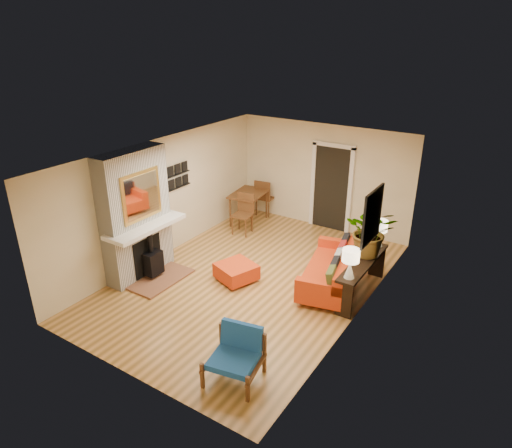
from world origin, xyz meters
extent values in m
plane|color=tan|center=(0.00, 0.00, 0.00)|extent=(6.50, 6.50, 0.00)
plane|color=white|center=(0.00, 0.00, 2.60)|extent=(6.50, 6.50, 0.00)
plane|color=#F6E5C1|center=(0.00, 3.25, 1.30)|extent=(4.50, 0.00, 4.50)
plane|color=#F6E5C1|center=(0.00, -3.25, 1.30)|extent=(4.50, 0.00, 4.50)
plane|color=#F6E5C1|center=(-2.25, 0.00, 1.30)|extent=(0.00, 6.50, 6.50)
plane|color=#F6E5C1|center=(2.25, 0.00, 1.30)|extent=(0.00, 6.50, 6.50)
cube|color=black|center=(0.25, 3.22, 1.05)|extent=(0.88, 0.06, 2.10)
cube|color=white|center=(-0.24, 3.21, 1.05)|extent=(0.10, 0.08, 2.18)
cube|color=white|center=(0.74, 3.21, 1.05)|extent=(0.10, 0.08, 2.18)
cube|color=white|center=(0.25, 3.21, 2.13)|extent=(1.08, 0.08, 0.10)
cube|color=black|center=(2.22, 0.40, 1.75)|extent=(0.04, 0.85, 0.95)
cube|color=slate|center=(2.19, 0.40, 1.75)|extent=(0.01, 0.70, 0.80)
cube|color=black|center=(-2.21, 0.35, 1.42)|extent=(0.06, 0.95, 0.02)
cube|color=black|center=(-2.21, 0.35, 1.72)|extent=(0.06, 0.95, 0.02)
cube|color=white|center=(-2.04, -1.00, 1.86)|extent=(0.42, 1.50, 1.48)
cube|color=white|center=(-2.04, -1.00, 0.56)|extent=(0.42, 1.50, 1.12)
cube|color=white|center=(-1.79, -1.00, 1.12)|extent=(0.60, 1.68, 0.08)
cube|color=black|center=(-1.83, -1.00, 0.45)|extent=(0.03, 0.72, 0.78)
cube|color=brown|center=(-1.53, -1.00, 0.02)|extent=(0.75, 1.30, 0.04)
cube|color=black|center=(-1.71, -1.00, 0.34)|extent=(0.30, 0.36, 0.48)
cylinder|color=black|center=(-1.71, -1.00, 0.78)|extent=(0.10, 0.10, 0.40)
cube|color=gold|center=(-1.82, -1.00, 1.75)|extent=(0.04, 0.95, 0.95)
cube|color=silver|center=(-1.80, -1.00, 1.75)|extent=(0.01, 0.82, 0.82)
cylinder|color=silver|center=(1.27, -0.27, 0.05)|extent=(0.05, 0.05, 0.09)
cylinder|color=silver|center=(1.92, -0.13, 0.05)|extent=(0.05, 0.05, 0.09)
cylinder|color=silver|center=(0.89, 1.46, 0.05)|extent=(0.05, 0.05, 0.09)
cylinder|color=silver|center=(1.54, 1.60, 0.05)|extent=(0.05, 0.05, 0.09)
cube|color=red|center=(1.40, 0.67, 0.24)|extent=(1.26, 2.13, 0.28)
cube|color=red|center=(1.73, 0.74, 0.55)|extent=(0.61, 1.99, 0.33)
cube|color=red|center=(1.60, -0.23, 0.47)|extent=(0.87, 0.35, 0.19)
cube|color=red|center=(1.21, 1.56, 0.47)|extent=(0.87, 0.35, 0.19)
cube|color=#4A5424|center=(1.76, -0.03, 0.59)|extent=(0.27, 0.41, 0.40)
cube|color=black|center=(1.68, 0.34, 0.59)|extent=(0.27, 0.41, 0.40)
cube|color=#AFB0AB|center=(1.60, 0.71, 0.59)|extent=(0.27, 0.41, 0.40)
cube|color=maroon|center=(1.53, 1.03, 0.59)|extent=(0.27, 0.41, 0.40)
cube|color=black|center=(1.45, 1.40, 0.59)|extent=(0.27, 0.41, 0.40)
cylinder|color=silver|center=(-0.59, -0.35, 0.03)|extent=(0.04, 0.04, 0.06)
cylinder|color=silver|center=(-0.06, -0.53, 0.03)|extent=(0.04, 0.04, 0.06)
cylinder|color=silver|center=(-0.40, 0.18, 0.03)|extent=(0.04, 0.04, 0.06)
cylinder|color=silver|center=(0.13, 0.00, 0.03)|extent=(0.04, 0.04, 0.06)
cube|color=red|center=(-0.23, -0.17, 0.20)|extent=(0.88, 0.88, 0.30)
cube|color=brown|center=(1.02, -2.56, 0.29)|extent=(0.18, 0.72, 0.05)
cube|color=brown|center=(1.08, -2.87, 0.21)|extent=(0.06, 0.06, 0.42)
cube|color=brown|center=(0.96, -2.25, 0.34)|extent=(0.06, 0.06, 0.67)
cube|color=brown|center=(1.70, -2.43, 0.29)|extent=(0.18, 0.72, 0.05)
cube|color=brown|center=(1.76, -2.74, 0.21)|extent=(0.06, 0.06, 0.42)
cube|color=brown|center=(1.64, -2.11, 0.34)|extent=(0.06, 0.06, 0.67)
cube|color=#1E67B4|center=(1.36, -2.49, 0.35)|extent=(0.74, 0.71, 0.10)
cube|color=#1E67B4|center=(1.30, -2.21, 0.58)|extent=(0.65, 0.28, 0.40)
cube|color=brown|center=(-1.65, 2.42, 0.79)|extent=(0.88, 1.16, 0.04)
cylinder|color=brown|center=(-1.88, 1.92, 0.38)|extent=(0.05, 0.05, 0.77)
cylinder|color=brown|center=(-1.29, 2.00, 0.38)|extent=(0.05, 0.05, 0.77)
cylinder|color=brown|center=(-2.01, 2.83, 0.38)|extent=(0.05, 0.05, 0.77)
cylinder|color=brown|center=(-1.42, 2.91, 0.38)|extent=(0.05, 0.05, 0.77)
cube|color=brown|center=(-1.40, 1.75, 0.48)|extent=(0.50, 0.50, 0.04)
cube|color=brown|center=(-1.43, 1.96, 0.75)|extent=(0.45, 0.10, 0.49)
cylinder|color=brown|center=(-1.55, 1.55, 0.23)|extent=(0.04, 0.04, 0.47)
cylinder|color=brown|center=(-1.19, 1.60, 0.23)|extent=(0.04, 0.04, 0.47)
cylinder|color=brown|center=(-1.60, 1.91, 0.23)|extent=(0.04, 0.04, 0.47)
cylinder|color=brown|center=(-1.24, 1.96, 0.23)|extent=(0.04, 0.04, 0.47)
cube|color=brown|center=(-1.59, 3.12, 0.48)|extent=(0.50, 0.50, 0.04)
cube|color=brown|center=(-1.56, 2.91, 0.75)|extent=(0.45, 0.10, 0.49)
cylinder|color=brown|center=(-1.74, 2.92, 0.23)|extent=(0.04, 0.04, 0.47)
cylinder|color=brown|center=(-1.38, 2.97, 0.23)|extent=(0.04, 0.04, 0.47)
cylinder|color=brown|center=(-1.79, 3.28, 0.23)|extent=(0.04, 0.04, 0.47)
cylinder|color=brown|center=(-1.43, 3.33, 0.23)|extent=(0.04, 0.04, 0.47)
cube|color=black|center=(2.07, 0.66, 0.70)|extent=(0.34, 1.85, 0.05)
cube|color=black|center=(2.07, -0.19, 0.34)|extent=(0.30, 0.04, 0.68)
cube|color=black|center=(2.07, 1.51, 0.34)|extent=(0.30, 0.04, 0.68)
cone|color=white|center=(2.07, -0.05, 0.88)|extent=(0.18, 0.18, 0.30)
cylinder|color=white|center=(2.07, -0.05, 1.05)|extent=(0.03, 0.03, 0.06)
cylinder|color=#FFEABF|center=(2.07, -0.05, 1.16)|extent=(0.30, 0.30, 0.22)
cone|color=white|center=(2.07, 1.42, 0.88)|extent=(0.18, 0.18, 0.30)
cylinder|color=white|center=(2.07, 1.42, 1.05)|extent=(0.03, 0.03, 0.06)
cylinder|color=#FFEABF|center=(2.07, 1.42, 1.16)|extent=(0.30, 0.30, 0.22)
imported|color=#1E5919|center=(2.06, 0.94, 1.22)|extent=(1.08, 0.99, 1.00)
camera|label=1|loc=(4.42, -6.66, 4.72)|focal=32.00mm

